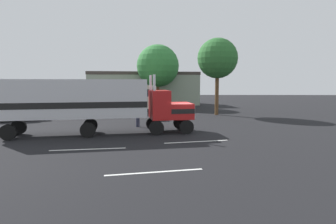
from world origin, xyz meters
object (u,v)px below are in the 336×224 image
(person_bystander, at_px, (138,117))
(parked_car, at_px, (21,113))
(parked_bus, at_px, (112,96))
(tree_left, at_px, (217,59))
(tree_center, at_px, (158,66))
(semi_truck, at_px, (90,101))

(person_bystander, relative_size, parked_car, 0.34)
(person_bystander, height_order, parked_bus, parked_bus)
(parked_car, bearing_deg, parked_bus, 44.15)
(parked_car, bearing_deg, tree_left, 14.63)
(tree_left, bearing_deg, tree_center, 126.86)
(person_bystander, height_order, tree_left, tree_left)
(parked_bus, bearing_deg, tree_left, -9.30)
(parked_bus, distance_m, tree_left, 13.91)
(person_bystander, xyz_separation_m, parked_bus, (-4.66, 11.20, 1.17))
(parked_bus, relative_size, tree_center, 1.18)
(person_bystander, xyz_separation_m, tree_left, (8.30, 9.08, 5.74))
(semi_truck, height_order, person_bystander, semi_truck)
(parked_bus, distance_m, tree_center, 10.52)
(parked_bus, bearing_deg, tree_center, 55.78)
(person_bystander, bearing_deg, parked_car, 163.56)
(semi_truck, height_order, tree_left, tree_left)
(tree_center, bearing_deg, person_bystander, -92.24)
(semi_truck, xyz_separation_m, person_bystander, (3.09, 3.75, -1.63))
(person_bystander, height_order, tree_center, tree_center)
(parked_car, bearing_deg, semi_truck, -38.48)
(parked_car, relative_size, tree_left, 0.52)
(semi_truck, bearing_deg, person_bystander, 50.55)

